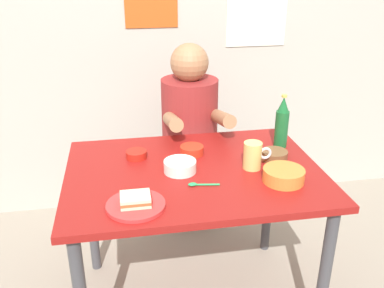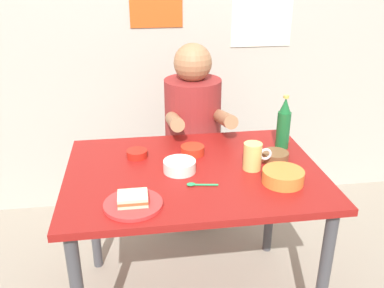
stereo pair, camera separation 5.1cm
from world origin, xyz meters
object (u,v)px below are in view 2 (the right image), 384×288
(sandwich, at_px, (133,198))
(beer_bottle, at_px, (284,125))
(plate_orange, at_px, (133,204))
(dining_table, at_px, (194,188))
(person_seated, at_px, (193,115))
(beer_mug, at_px, (253,156))
(soup_bowl_orange, at_px, (283,176))
(stool, at_px, (193,179))

(sandwich, relative_size, beer_bottle, 0.42)
(plate_orange, distance_m, beer_bottle, 0.85)
(dining_table, distance_m, person_seated, 0.64)
(dining_table, xyz_separation_m, plate_orange, (-0.26, -0.26, 0.10))
(plate_orange, bearing_deg, beer_mug, 23.83)
(dining_table, bearing_deg, beer_bottle, 20.65)
(person_seated, height_order, soup_bowl_orange, person_seated)
(stool, distance_m, beer_bottle, 0.78)
(stool, distance_m, plate_orange, 1.03)
(dining_table, distance_m, soup_bowl_orange, 0.40)
(plate_orange, relative_size, beer_bottle, 0.84)
(stool, xyz_separation_m, beer_mug, (0.17, -0.66, 0.45))
(plate_orange, distance_m, sandwich, 0.02)
(person_seated, relative_size, beer_mug, 5.71)
(dining_table, height_order, person_seated, person_seated)
(sandwich, bearing_deg, plate_orange, 180.00)
(person_seated, height_order, plate_orange, person_seated)
(person_seated, relative_size, beer_bottle, 2.75)
(sandwich, bearing_deg, dining_table, 44.16)
(person_seated, xyz_separation_m, sandwich, (-0.35, -0.88, 0.01))
(plate_orange, height_order, beer_bottle, beer_bottle)
(plate_orange, height_order, beer_mug, beer_mug)
(person_seated, xyz_separation_m, beer_bottle, (0.37, -0.45, 0.09))
(person_seated, bearing_deg, stool, 90.00)
(dining_table, xyz_separation_m, person_seated, (0.09, 0.62, 0.12))
(stool, distance_m, person_seated, 0.42)
(dining_table, height_order, stool, dining_table)
(beer_bottle, bearing_deg, sandwich, -149.27)
(beer_mug, height_order, beer_bottle, beer_bottle)
(sandwich, xyz_separation_m, beer_mug, (0.52, 0.23, 0.03))
(soup_bowl_orange, bearing_deg, dining_table, 154.27)
(dining_table, xyz_separation_m, sandwich, (-0.26, -0.26, 0.13))
(plate_orange, bearing_deg, sandwich, 0.00)
(plate_orange, bearing_deg, soup_bowl_orange, 8.58)
(soup_bowl_orange, bearing_deg, beer_mug, 122.72)
(dining_table, bearing_deg, plate_orange, -135.84)
(beer_bottle, distance_m, soup_bowl_orange, 0.37)
(beer_mug, bearing_deg, stool, 104.18)
(dining_table, relative_size, plate_orange, 5.00)
(stool, bearing_deg, person_seated, -90.00)
(beer_mug, height_order, soup_bowl_orange, beer_mug)
(plate_orange, distance_m, beer_mug, 0.57)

